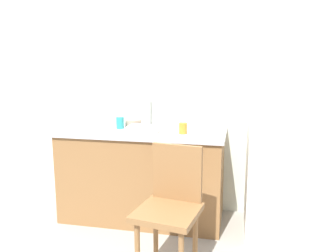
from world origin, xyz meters
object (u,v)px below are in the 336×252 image
Objects in this scene: refrigerator at (283,147)px; cup_orange at (183,128)px; terracotta_bowl at (133,123)px; dish_tray at (144,129)px; chair at (171,205)px; cup_teal at (120,123)px.

cup_orange is (-0.83, -0.10, 0.15)m from refrigerator.
cup_orange is (0.52, -0.23, 0.01)m from terracotta_bowl.
cup_orange is (0.35, -0.01, 0.02)m from dish_tray.
refrigerator reaches higher than chair.
cup_teal is at bearing 138.09° from chair.
refrigerator is 1.19m from dish_tray.
chair is 3.18× the size of dish_tray.
chair is 8.33× the size of cup_teal.
cup_orange is 0.62m from cup_teal.
cup_teal is (-0.09, -0.12, 0.02)m from terracotta_bowl.
chair is 0.88m from dish_tray.
terracotta_bowl is at bearing 130.33° from chair.
dish_tray is at bearing -176.02° from refrigerator.
cup_orange is at bearing 102.11° from chair.
dish_tray is 2.62× the size of cup_teal.
refrigerator is at bearing 53.83° from chair.
chair is 0.79m from cup_orange.
terracotta_bowl is 1.64× the size of cup_orange.
dish_tray is 1.82× the size of terracotta_bowl.
refrigerator reaches higher than cup_teal.
cup_orange is at bearing -10.48° from cup_teal.
refrigerator is 5.35× the size of dish_tray.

